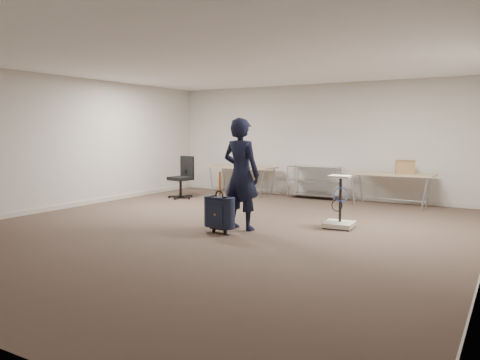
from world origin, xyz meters
The scene contains 10 objects.
ground centered at (0.00, 0.00, 0.00)m, with size 9.00×9.00×0.00m, color #3F3026.
room_shell centered at (0.00, 1.38, 0.05)m, with size 8.00×9.00×9.00m.
folding_table_left centered at (-1.90, 3.95, 0.68)m, with size 1.80×0.75×0.73m.
folding_table_right centered at (1.90, 3.95, 0.68)m, with size 1.80×0.75×0.73m.
wire_shelf centered at (0.00, 4.20, 0.44)m, with size 1.22×0.47×0.80m.
person centered at (0.32, 0.18, 0.93)m, with size 0.68×0.45×1.87m, color black.
suitcase centered at (0.18, -0.27, 0.34)m, with size 0.38×0.24×1.00m.
office_chair centered at (-2.81, 2.59, 0.31)m, with size 0.62×0.62×1.03m.
equipment_cart centered at (1.70, 1.14, 0.24)m, with size 0.52×0.52×0.90m.
cardboard_box centered at (2.17, 4.02, 0.87)m, with size 0.38×0.29×0.29m, color #9E6749.
Camera 1 is at (4.27, -6.48, 1.65)m, focal length 35.00 mm.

